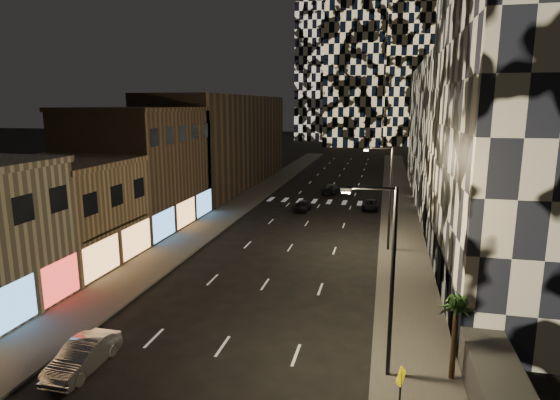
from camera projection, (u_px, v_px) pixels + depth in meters
The scene contains 18 objects.
sidewalk_left at pixel (250, 198), 64.36m from camera, with size 4.00×120.00×0.15m, color #47443F.
sidewalk_right at pixel (399, 204), 60.02m from camera, with size 4.00×120.00×0.15m, color #47443F.
curb_left at pixel (264, 198), 63.91m from camera, with size 0.20×120.00×0.15m, color #4C4C47.
curb_right at pixel (382, 204), 60.48m from camera, with size 0.20×120.00×0.15m, color #4C4C47.
retail_tan at pixel (62, 215), 37.39m from camera, with size 10.00×10.00×8.00m, color #8C7254.
retail_brown at pixel (140, 169), 48.93m from camera, with size 10.00×15.00×12.00m, color brown.
retail_filler_left at pixel (225, 141), 74.05m from camera, with size 10.00×40.00×14.00m, color brown.
midrise_base at pixel (439, 257), 34.87m from camera, with size 0.60×25.00×3.00m, color #383838.
plinth_right at pixel (499, 396), 19.06m from camera, with size 2.00×8.00×2.00m, color #383838.
midrise_filler_right at pixel (478, 132), 62.75m from camera, with size 16.00×40.00×18.00m, color #232326.
streetlight_near at pixel (387, 269), 21.11m from camera, with size 2.55×0.25×9.00m.
streetlight_far at pixel (388, 191), 40.21m from camera, with size 2.55×0.25×9.00m.
car_silver_parked at pixel (83, 356), 22.58m from camera, with size 1.56×4.47×1.47m, color #929397.
car_dark_midlane at pixel (302, 206), 56.39m from camera, with size 1.54×3.82×1.30m, color black.
car_dark_oncoming at pixel (331, 189), 67.73m from camera, with size 1.95×4.80×1.39m, color black.
car_dark_rightlane at pixel (371, 205), 57.28m from camera, with size 1.94×4.21×1.17m, color black.
ped_sign at pixel (400, 387), 17.95m from camera, with size 0.41×0.86×2.76m.
palm_tree at pixel (457, 311), 21.16m from camera, with size 2.01×2.06×4.03m.
Camera 1 is at (8.06, -10.63, 12.65)m, focal length 30.00 mm.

